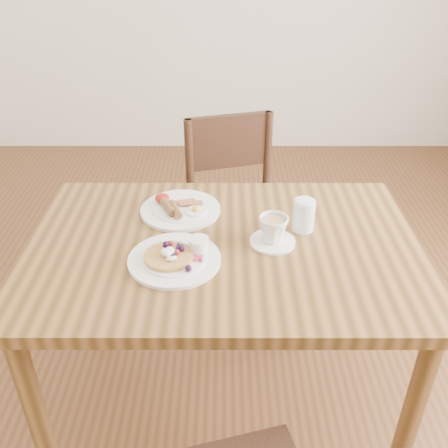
# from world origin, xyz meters

# --- Properties ---
(ground) EXTENTS (5.00, 5.00, 0.00)m
(ground) POSITION_xyz_m (0.00, 0.00, 0.00)
(ground) COLOR #4F2F16
(ground) RESTS_ON ground
(dining_table) EXTENTS (1.20, 0.80, 0.75)m
(dining_table) POSITION_xyz_m (0.00, 0.00, 0.65)
(dining_table) COLOR brown
(dining_table) RESTS_ON ground
(chair_far) EXTENTS (0.52, 0.52, 0.88)m
(chair_far) POSITION_xyz_m (0.06, 0.64, 0.49)
(chair_far) COLOR #3E2316
(chair_far) RESTS_ON ground
(pancake_plate) EXTENTS (0.27, 0.27, 0.06)m
(pancake_plate) POSITION_xyz_m (-0.14, -0.09, 0.76)
(pancake_plate) COLOR white
(pancake_plate) RESTS_ON dining_table
(breakfast_plate) EXTENTS (0.27, 0.27, 0.04)m
(breakfast_plate) POSITION_xyz_m (-0.15, 0.19, 0.76)
(breakfast_plate) COLOR white
(breakfast_plate) RESTS_ON dining_table
(teacup_saucer) EXTENTS (0.14, 0.14, 0.09)m
(teacup_saucer) POSITION_xyz_m (0.15, 0.00, 0.79)
(teacup_saucer) COLOR white
(teacup_saucer) RESTS_ON dining_table
(water_glass) EXTENTS (0.07, 0.07, 0.10)m
(water_glass) POSITION_xyz_m (0.25, 0.08, 0.80)
(water_glass) COLOR silver
(water_glass) RESTS_ON dining_table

